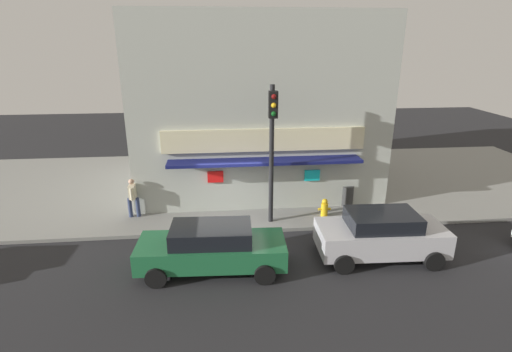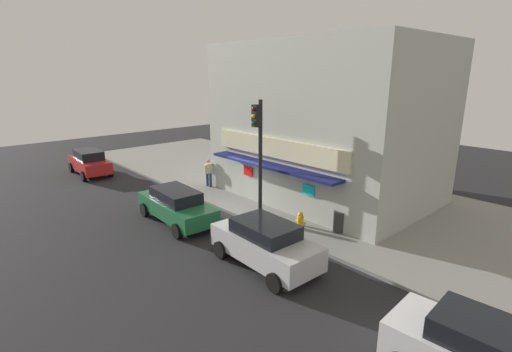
{
  "view_description": "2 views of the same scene",
  "coord_description": "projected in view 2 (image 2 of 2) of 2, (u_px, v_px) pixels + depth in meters",
  "views": [
    {
      "loc": [
        -0.4,
        -13.24,
        6.93
      ],
      "look_at": [
        1.14,
        2.29,
        1.5
      ],
      "focal_mm": 27.39,
      "sensor_mm": 36.0,
      "label": 1
    },
    {
      "loc": [
        13.44,
        -10.33,
        6.57
      ],
      "look_at": [
        -0.13,
        1.98,
        1.48
      ],
      "focal_mm": 26.13,
      "sensor_mm": 36.0,
      "label": 2
    }
  ],
  "objects": [
    {
      "name": "parked_car_silver",
      "position": [
        265.0,
        243.0,
        12.97
      ],
      "size": [
        4.22,
        2.11,
        1.63
      ],
      "color": "#B7B7BC",
      "rests_on": "ground_plane"
    },
    {
      "name": "ground_plane",
      "position": [
        228.0,
        213.0,
        18.04
      ],
      "size": [
        54.43,
        54.43,
        0.0
      ],
      "primitive_type": "plane",
      "color": "#232326"
    },
    {
      "name": "parked_car_green",
      "position": [
        176.0,
        205.0,
        16.82
      ],
      "size": [
        4.67,
        2.08,
        1.54
      ],
      "color": "#1E6038",
      "rests_on": "ground_plane"
    },
    {
      "name": "parked_car_red",
      "position": [
        89.0,
        162.0,
        24.74
      ],
      "size": [
        4.25,
        2.05,
        1.63
      ],
      "color": "#AD1E1E",
      "rests_on": "ground_plane"
    },
    {
      "name": "pedestrian",
      "position": [
        209.0,
        172.0,
        21.63
      ],
      "size": [
        0.47,
        0.56,
        1.62
      ],
      "color": "navy",
      "rests_on": "sidewalk"
    },
    {
      "name": "sidewalk",
      "position": [
        301.0,
        189.0,
        21.48
      ],
      "size": [
        36.29,
        10.69,
        0.14
      ],
      "primitive_type": "cube",
      "color": "gray",
      "rests_on": "ground_plane"
    },
    {
      "name": "potted_plant_by_doorway",
      "position": [
        319.0,
        209.0,
        16.69
      ],
      "size": [
        0.65,
        0.65,
        0.91
      ],
      "color": "gray",
      "rests_on": "sidewalk"
    },
    {
      "name": "traffic_light",
      "position": [
        259.0,
        144.0,
        16.37
      ],
      "size": [
        0.32,
        0.58,
        5.32
      ],
      "color": "black",
      "rests_on": "sidewalk"
    },
    {
      "name": "corner_building",
      "position": [
        327.0,
        121.0,
        19.53
      ],
      "size": [
        10.73,
        8.25,
        7.93
      ],
      "color": "#ADB2A8",
      "rests_on": "sidewalk"
    },
    {
      "name": "fire_hydrant",
      "position": [
        300.0,
        221.0,
        15.82
      ],
      "size": [
        0.52,
        0.28,
        0.75
      ],
      "color": "gold",
      "rests_on": "sidewalk"
    },
    {
      "name": "trash_can",
      "position": [
        339.0,
        221.0,
        15.53
      ],
      "size": [
        0.51,
        0.51,
        0.89
      ],
      "primitive_type": "cylinder",
      "color": "#2D2D2D",
      "rests_on": "sidewalk"
    }
  ]
}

